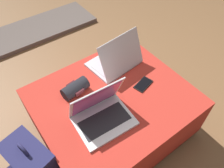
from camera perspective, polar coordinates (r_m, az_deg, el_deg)
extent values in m
plane|color=brown|center=(1.71, 0.25, -11.19)|extent=(14.00, 14.00, 0.00)
cube|color=maroon|center=(1.68, 0.25, -10.76)|extent=(0.92, 0.80, 0.05)
cube|color=#B22D23|center=(1.52, 0.28, -7.10)|extent=(0.96, 0.84, 0.33)
cube|color=silver|center=(1.28, -2.09, -9.58)|extent=(0.34, 0.27, 0.02)
cube|color=#232328|center=(1.27, -1.95, -9.56)|extent=(0.29, 0.16, 0.00)
cube|color=silver|center=(1.21, -4.23, -3.72)|extent=(0.33, 0.12, 0.24)
cube|color=#B23D93|center=(1.21, -4.12, -3.92)|extent=(0.29, 0.10, 0.21)
cube|color=#B7B7BC|center=(1.59, 0.38, 5.56)|extent=(0.36, 0.29, 0.02)
cube|color=#B2B2B7|center=(1.58, 0.22, 5.93)|extent=(0.31, 0.17, 0.00)
cube|color=#B7B7BC|center=(1.46, 2.59, 7.59)|extent=(0.35, 0.13, 0.24)
cube|color=#B23D93|center=(1.46, 2.46, 7.62)|extent=(0.31, 0.12, 0.21)
cube|color=black|center=(1.46, 8.17, -0.08)|extent=(0.15, 0.10, 0.01)
cube|color=black|center=(1.46, 8.19, 0.04)|extent=(0.13, 0.09, 0.00)
cube|color=#23234C|center=(1.43, -19.49, -19.67)|extent=(0.23, 0.32, 0.41)
torus|color=#23234C|center=(1.23, -22.25, -15.58)|extent=(0.04, 0.09, 0.08)
cylinder|color=black|center=(1.39, -9.59, -1.13)|extent=(0.18, 0.11, 0.09)
cube|color=#441B20|center=(1.39, -9.59, -1.13)|extent=(0.08, 0.11, 0.03)
cube|color=#564C47|center=(2.69, -19.92, 13.02)|extent=(1.40, 0.50, 0.04)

